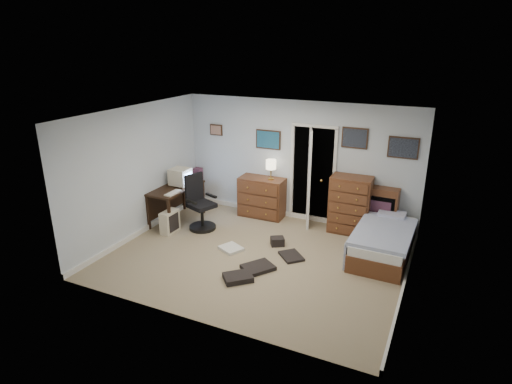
% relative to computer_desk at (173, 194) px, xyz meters
% --- Properties ---
extents(floor, '(5.00, 4.00, 0.02)m').
position_rel_computer_desk_xyz_m(floor, '(2.29, -0.78, -0.59)').
color(floor, tan).
rests_on(floor, ground).
extents(computer_desk, '(0.62, 1.31, 0.75)m').
position_rel_computer_desk_xyz_m(computer_desk, '(0.00, 0.00, 0.00)').
color(computer_desk, black).
rests_on(computer_desk, floor).
extents(crt_monitor, '(0.39, 0.37, 0.36)m').
position_rel_computer_desk_xyz_m(crt_monitor, '(0.11, 0.15, 0.36)').
color(crt_monitor, beige).
rests_on(crt_monitor, computer_desk).
extents(keyboard, '(0.16, 0.40, 0.02)m').
position_rel_computer_desk_xyz_m(keyboard, '(0.27, -0.35, 0.18)').
color(keyboard, beige).
rests_on(keyboard, computer_desk).
extents(pc_tower, '(0.21, 0.42, 0.45)m').
position_rel_computer_desk_xyz_m(pc_tower, '(0.29, -0.55, -0.35)').
color(pc_tower, beige).
rests_on(pc_tower, floor).
extents(office_chair, '(0.69, 0.69, 1.11)m').
position_rel_computer_desk_xyz_m(office_chair, '(0.73, -0.11, -0.15)').
color(office_chair, black).
rests_on(office_chair, floor).
extents(media_stack, '(0.18, 0.18, 0.87)m').
position_rel_computer_desk_xyz_m(media_stack, '(-0.03, 1.03, -0.14)').
color(media_stack, maroon).
rests_on(media_stack, floor).
extents(low_dresser, '(0.98, 0.50, 0.86)m').
position_rel_computer_desk_xyz_m(low_dresser, '(1.60, 1.00, -0.15)').
color(low_dresser, brown).
rests_on(low_dresser, floor).
extents(table_lamp, '(0.22, 0.22, 0.42)m').
position_rel_computer_desk_xyz_m(table_lamp, '(1.80, 1.00, 0.59)').
color(table_lamp, gold).
rests_on(table_lamp, low_dresser).
extents(doorway, '(0.96, 1.12, 2.05)m').
position_rel_computer_desk_xyz_m(doorway, '(2.64, 1.50, 0.43)').
color(doorway, black).
rests_on(doorway, floor).
extents(tall_dresser, '(0.79, 0.48, 1.15)m').
position_rel_computer_desk_xyz_m(tall_dresser, '(3.50, 0.97, -0.00)').
color(tall_dresser, brown).
rests_on(tall_dresser, floor).
extents(headboard_bookcase, '(1.08, 0.32, 0.97)m').
position_rel_computer_desk_xyz_m(headboard_bookcase, '(3.85, 1.09, -0.06)').
color(headboard_bookcase, brown).
rests_on(headboard_bookcase, floor).
extents(bed, '(0.99, 1.79, 0.58)m').
position_rel_computer_desk_xyz_m(bed, '(4.28, 0.22, -0.30)').
color(bed, brown).
rests_on(bed, floor).
extents(wall_posters, '(4.38, 0.04, 0.60)m').
position_rel_computer_desk_xyz_m(wall_posters, '(2.86, 1.20, 1.17)').
color(wall_posters, '#331E11').
rests_on(wall_posters, floor).
extents(floor_clutter, '(1.62, 1.83, 0.15)m').
position_rel_computer_desk_xyz_m(floor_clutter, '(2.38, -0.97, -0.54)').
color(floor_clutter, black).
rests_on(floor_clutter, floor).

